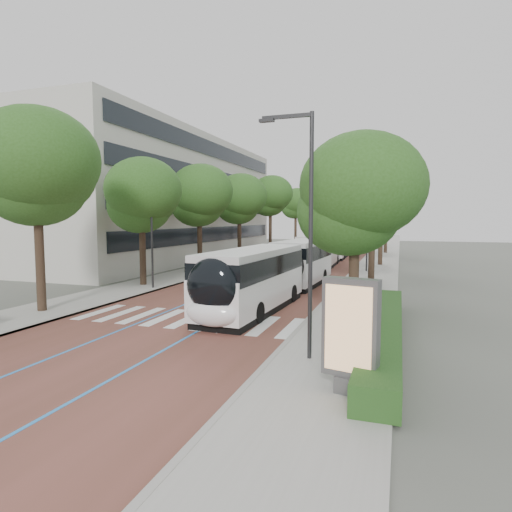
# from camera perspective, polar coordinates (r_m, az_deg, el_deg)

# --- Properties ---
(ground) EXTENTS (160.00, 160.00, 0.00)m
(ground) POSITION_cam_1_polar(r_m,az_deg,el_deg) (19.80, -10.93, -8.93)
(ground) COLOR #51544C
(ground) RESTS_ON ground
(road) EXTENTS (11.00, 140.00, 0.02)m
(road) POSITION_cam_1_polar(r_m,az_deg,el_deg) (57.68, 9.06, 0.24)
(road) COLOR brown
(road) RESTS_ON ground
(sidewalk_left) EXTENTS (4.00, 140.00, 0.12)m
(sidewalk_left) POSITION_cam_1_polar(r_m,az_deg,el_deg) (59.38, 1.91, 0.48)
(sidewalk_left) COLOR gray
(sidewalk_left) RESTS_ON ground
(sidewalk_right) EXTENTS (4.00, 140.00, 0.12)m
(sidewalk_right) POSITION_cam_1_polar(r_m,az_deg,el_deg) (56.91, 16.53, 0.08)
(sidewalk_right) COLOR gray
(sidewalk_right) RESTS_ON ground
(kerb_left) EXTENTS (0.20, 140.00, 0.14)m
(kerb_left) POSITION_cam_1_polar(r_m,az_deg,el_deg) (58.86, 3.68, 0.43)
(kerb_left) COLOR gray
(kerb_left) RESTS_ON ground
(kerb_right) EXTENTS (0.20, 140.00, 0.14)m
(kerb_right) POSITION_cam_1_polar(r_m,az_deg,el_deg) (57.01, 14.62, 0.13)
(kerb_right) COLOR gray
(kerb_right) RESTS_ON ground
(zebra_crossing) EXTENTS (10.55, 3.60, 0.01)m
(zebra_crossing) POSITION_cam_1_polar(r_m,az_deg,el_deg) (20.55, -9.06, -8.32)
(zebra_crossing) COLOR silver
(zebra_crossing) RESTS_ON ground
(lane_line_left) EXTENTS (0.12, 126.00, 0.01)m
(lane_line_left) POSITION_cam_1_polar(r_m,az_deg,el_deg) (57.96, 7.51, 0.29)
(lane_line_left) COLOR #297DCE
(lane_line_left) RESTS_ON road
(lane_line_right) EXTENTS (0.12, 126.00, 0.01)m
(lane_line_right) POSITION_cam_1_polar(r_m,az_deg,el_deg) (57.43, 10.64, 0.21)
(lane_line_right) COLOR #297DCE
(lane_line_right) RESTS_ON road
(office_building) EXTENTS (18.11, 40.00, 14.00)m
(office_building) POSITION_cam_1_polar(r_m,az_deg,el_deg) (53.33, -14.45, 7.28)
(office_building) COLOR #AAA79E
(office_building) RESTS_ON ground
(hedge) EXTENTS (1.20, 14.00, 0.80)m
(hedge) POSITION_cam_1_polar(r_m,az_deg,el_deg) (17.21, 16.81, -9.39)
(hedge) COLOR #1C4217
(hedge) RESTS_ON sidewalk_right
(streetlight_near) EXTENTS (1.82, 0.20, 8.00)m
(streetlight_near) POSITION_cam_1_polar(r_m,az_deg,el_deg) (13.99, 6.60, 5.31)
(streetlight_near) COLOR #2A2A2C
(streetlight_near) RESTS_ON sidewalk_right
(streetlight_far) EXTENTS (1.82, 0.20, 8.00)m
(streetlight_far) POSITION_cam_1_polar(r_m,az_deg,el_deg) (38.79, 14.38, 4.97)
(streetlight_far) COLOR #2A2A2C
(streetlight_far) RESTS_ON sidewalk_right
(lamp_post_left) EXTENTS (0.14, 0.14, 8.00)m
(lamp_post_left) POSITION_cam_1_polar(r_m,az_deg,el_deg) (29.23, -13.74, 3.65)
(lamp_post_left) COLOR #2A2A2C
(lamp_post_left) RESTS_ON sidewalk_left
(trees_left) EXTENTS (5.95, 60.58, 10.04)m
(trees_left) POSITION_cam_1_polar(r_m,az_deg,el_deg) (44.05, -4.17, 7.72)
(trees_left) COLOR black
(trees_left) RESTS_ON ground
(trees_right) EXTENTS (5.66, 47.23, 9.24)m
(trees_right) POSITION_cam_1_polar(r_m,az_deg,el_deg) (38.80, 16.03, 6.86)
(trees_right) COLOR black
(trees_right) RESTS_ON ground
(lead_bus) EXTENTS (3.43, 18.50, 3.20)m
(lead_bus) POSITION_cam_1_polar(r_m,az_deg,el_deg) (25.34, 2.89, -2.05)
(lead_bus) COLOR black
(lead_bus) RESTS_ON ground
(bus_queued_0) EXTENTS (2.78, 12.45, 3.20)m
(bus_queued_0) POSITION_cam_1_polar(r_m,az_deg,el_deg) (41.33, 8.47, 0.63)
(bus_queued_0) COLOR white
(bus_queued_0) RESTS_ON ground
(bus_queued_1) EXTENTS (2.79, 12.45, 3.20)m
(bus_queued_1) POSITION_cam_1_polar(r_m,az_deg,el_deg) (53.53, 10.73, 1.58)
(bus_queued_1) COLOR white
(bus_queued_1) RESTS_ON ground
(bus_queued_2) EXTENTS (2.99, 12.48, 3.20)m
(bus_queued_2) POSITION_cam_1_polar(r_m,az_deg,el_deg) (65.77, 12.46, 2.17)
(bus_queued_2) COLOR white
(bus_queued_2) RESTS_ON ground
(bus_queued_3) EXTENTS (2.89, 12.47, 3.20)m
(bus_queued_3) POSITION_cam_1_polar(r_m,az_deg,el_deg) (79.69, 13.21, 2.63)
(bus_queued_3) COLOR white
(bus_queued_3) RESTS_ON ground
(ad_panel) EXTENTS (1.53, 0.73, 3.07)m
(ad_panel) POSITION_cam_1_polar(r_m,az_deg,el_deg) (11.69, 12.48, -10.02)
(ad_panel) COLOR #59595B
(ad_panel) RESTS_ON sidewalk_right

